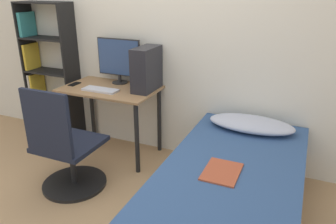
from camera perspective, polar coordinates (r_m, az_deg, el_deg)
The scene contains 12 objects.
ground_plane at distance 2.83m, azimuth -13.92°, elevation -17.30°, with size 14.00×14.00×0.00m, color tan.
wall_back at distance 3.40m, azimuth -1.94°, elevation 13.13°, with size 8.00×0.05×2.50m.
desk at distance 3.46m, azimuth -9.98°, elevation 2.22°, with size 0.98×0.60×0.74m.
bookshelf at distance 4.16m, azimuth -20.38°, elevation 6.04°, with size 0.63×0.27×1.56m.
office_chair at distance 3.01m, azimuth -17.35°, elevation -6.90°, with size 0.58×0.58×0.98m.
bed at distance 2.54m, azimuth 10.61°, elevation -14.70°, with size 0.99×1.97×0.52m.
pillow at distance 3.01m, azimuth 14.28°, elevation -2.02°, with size 0.75×0.36×0.11m.
magazine at distance 2.33m, azimuth 9.35°, elevation -10.21°, with size 0.24×0.32×0.01m.
monitor at distance 3.52m, azimuth -8.58°, elevation 9.10°, with size 0.50×0.17×0.47m.
keyboard at distance 3.34m, azimuth -11.69°, elevation 3.80°, with size 0.37×0.14×0.02m.
pc_tower at distance 3.25m, azimuth -3.75°, elevation 7.49°, with size 0.17×0.38×0.43m.
phone at distance 3.62m, azimuth -15.96°, elevation 4.71°, with size 0.07×0.14×0.01m.
Camera 1 is at (1.45, -1.69, 1.74)m, focal length 35.00 mm.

